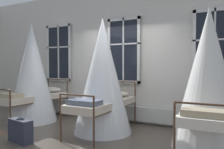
# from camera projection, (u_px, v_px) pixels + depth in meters

# --- Properties ---
(ground) EXTENTS (19.98, 19.98, 0.00)m
(ground) POSITION_uv_depth(u_px,v_px,m) (97.00, 134.00, 4.97)
(ground) COLOR brown
(back_wall_with_windows) EXTENTS (10.11, 0.10, 3.57)m
(back_wall_with_windows) POSITION_uv_depth(u_px,v_px,m) (125.00, 53.00, 6.17)
(back_wall_with_windows) COLOR silver
(back_wall_with_windows) RESTS_ON ground
(window_bank) EXTENTS (5.26, 0.10, 2.62)m
(window_bank) POSITION_uv_depth(u_px,v_px,m) (123.00, 83.00, 6.09)
(window_bank) COLOR black
(window_bank) RESTS_ON ground
(cot_first) EXTENTS (1.27, 1.95, 2.56)m
(cot_first) POSITION_uv_depth(u_px,v_px,m) (32.00, 74.00, 6.15)
(cot_first) COLOR #4C3323
(cot_first) RESTS_ON ground
(cot_second) EXTENTS (1.27, 1.94, 2.50)m
(cot_second) POSITION_uv_depth(u_px,v_px,m) (103.00, 77.00, 5.12)
(cot_second) COLOR #4C3323
(cot_second) RESTS_ON ground
(cot_third) EXTENTS (1.27, 1.95, 2.50)m
(cot_third) POSITION_uv_depth(u_px,v_px,m) (208.00, 80.00, 4.11)
(cot_third) COLOR #4C3323
(cot_third) RESTS_ON ground
(suitcase_dark) EXTENTS (0.59, 0.30, 0.47)m
(suitcase_dark) POSITION_uv_depth(u_px,v_px,m) (20.00, 131.00, 4.46)
(suitcase_dark) COLOR #2D3342
(suitcase_dark) RESTS_ON ground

